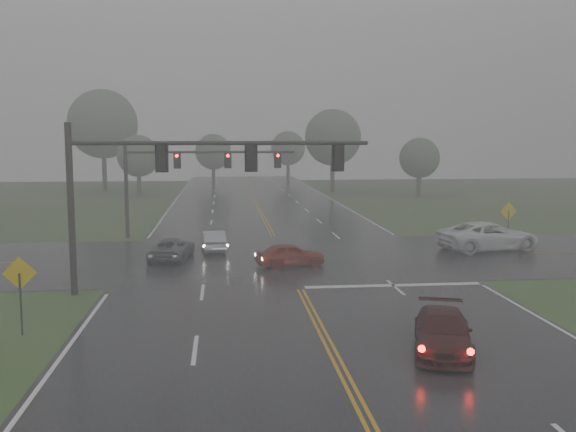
{
  "coord_description": "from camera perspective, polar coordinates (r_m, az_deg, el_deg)",
  "views": [
    {
      "loc": [
        -3.52,
        -14.77,
        7.04
      ],
      "look_at": [
        -0.37,
        16.0,
        3.22
      ],
      "focal_mm": 40.0,
      "sensor_mm": 36.0,
      "label": 1
    }
  ],
  "objects": [
    {
      "name": "sign_diamond_west",
      "position": [
        24.72,
        -22.73,
        -5.48
      ],
      "size": [
        1.18,
        0.14,
        2.84
      ],
      "rotation": [
        0.0,
        0.0,
        0.08
      ],
      "color": "black",
      "rests_on": "ground"
    },
    {
      "name": "ground",
      "position": [
        16.74,
        7.2,
        -17.89
      ],
      "size": [
        180.0,
        180.0,
        0.0
      ],
      "primitive_type": "plane",
      "color": "#31491F",
      "rests_on": "ground"
    },
    {
      "name": "signal_gantry_near",
      "position": [
        29.12,
        -10.92,
        3.65
      ],
      "size": [
        13.44,
        0.34,
        7.68
      ],
      "color": "black",
      "rests_on": "ground"
    },
    {
      "name": "car_grey",
      "position": [
        37.84,
        -10.27,
        -3.79
      ],
      "size": [
        2.7,
        4.67,
        1.22
      ],
      "primitive_type": "imported",
      "rotation": [
        0.0,
        0.0,
        2.98
      ],
      "color": "#4E5154",
      "rests_on": "ground"
    },
    {
      "name": "sedan_red",
      "position": [
        35.18,
        0.19,
        -4.5
      ],
      "size": [
        3.99,
        2.26,
        1.28
      ],
      "primitive_type": "imported",
      "rotation": [
        0.0,
        0.0,
        1.78
      ],
      "color": "maroon",
      "rests_on": "ground"
    },
    {
      "name": "stop_bar",
      "position": [
        31.06,
        9.33,
        -6.15
      ],
      "size": [
        8.5,
        0.5,
        0.01
      ],
      "primitive_type": "cube",
      "color": "silver",
      "rests_on": "ground"
    },
    {
      "name": "cross_street",
      "position": [
        37.61,
        -0.37,
        -3.75
      ],
      "size": [
        120.0,
        14.0,
        0.02
      ],
      "primitive_type": "cube",
      "color": "black",
      "rests_on": "ground"
    },
    {
      "name": "tree_ne_a",
      "position": [
        82.68,
        4.0,
        6.98
      ],
      "size": [
        7.22,
        7.22,
        10.6
      ],
      "color": "#312920",
      "rests_on": "ground"
    },
    {
      "name": "signal_gantry_far",
      "position": [
        45.56,
        -9.66,
        4.08
      ],
      "size": [
        11.9,
        0.34,
        6.79
      ],
      "color": "black",
      "rests_on": "ground"
    },
    {
      "name": "sedan_silver",
      "position": [
        40.11,
        -6.64,
        -3.11
      ],
      "size": [
        1.7,
        3.97,
        1.27
      ],
      "primitive_type": "imported",
      "rotation": [
        0.0,
        0.0,
        3.23
      ],
      "color": "#B1B4B9",
      "rests_on": "ground"
    },
    {
      "name": "tree_e_near",
      "position": [
        77.16,
        11.61,
        5.06
      ],
      "size": [
        4.74,
        4.74,
        6.97
      ],
      "color": "#312920",
      "rests_on": "ground"
    },
    {
      "name": "sign_diamond_east",
      "position": [
        43.54,
        19.01,
        -0.05
      ],
      "size": [
        1.2,
        0.24,
        2.9
      ],
      "rotation": [
        0.0,
        0.0,
        0.17
      ],
      "color": "black",
      "rests_on": "ground"
    },
    {
      "name": "main_road",
      "position": [
        35.65,
        -0.06,
        -4.35
      ],
      "size": [
        18.0,
        160.0,
        0.02
      ],
      "primitive_type": "cube",
      "color": "black",
      "rests_on": "ground"
    },
    {
      "name": "tree_n_mid",
      "position": [
        92.5,
        -6.67,
        5.68
      ],
      "size": [
        5.09,
        5.09,
        7.47
      ],
      "color": "#312920",
      "rests_on": "ground"
    },
    {
      "name": "pickup_white",
      "position": [
        42.05,
        17.35,
        -2.92
      ],
      "size": [
        6.79,
        4.15,
        1.76
      ],
      "primitive_type": "imported",
      "rotation": [
        0.0,
        0.0,
        1.78
      ],
      "color": "white",
      "rests_on": "ground"
    },
    {
      "name": "sedan_maroon",
      "position": [
        22.21,
        13.53,
        -11.64
      ],
      "size": [
        3.04,
        4.83,
        1.3
      ],
      "primitive_type": "imported",
      "rotation": [
        0.0,
        0.0,
        -0.29
      ],
      "color": "#350A09",
      "rests_on": "ground"
    },
    {
      "name": "tree_nw_b",
      "position": [
        87.49,
        -16.14,
        7.85
      ],
      "size": [
        9.0,
        9.0,
        13.21
      ],
      "color": "#312920",
      "rests_on": "ground"
    },
    {
      "name": "tree_n_far",
      "position": [
        101.97,
        0.0,
        6.03
      ],
      "size": [
        5.43,
        5.43,
        7.97
      ],
      "color": "#312920",
      "rests_on": "ground"
    },
    {
      "name": "tree_nw_a",
      "position": [
        78.08,
        -13.16,
        5.21
      ],
      "size": [
        4.97,
        4.97,
        7.3
      ],
      "color": "#312920",
      "rests_on": "ground"
    }
  ]
}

